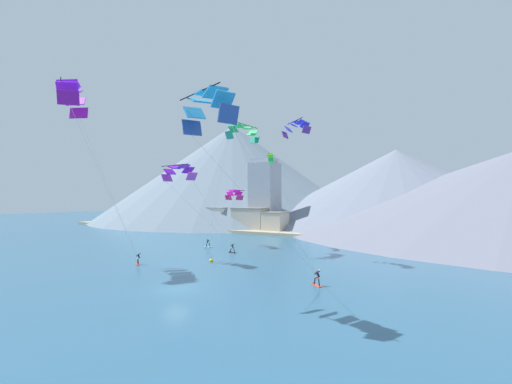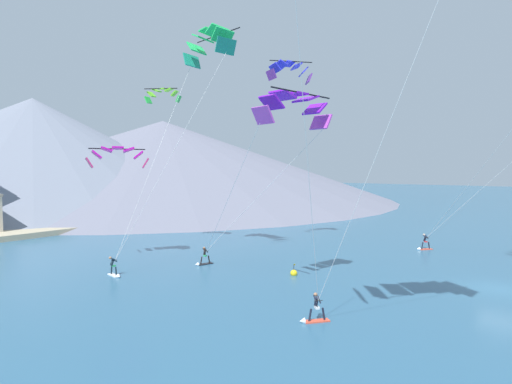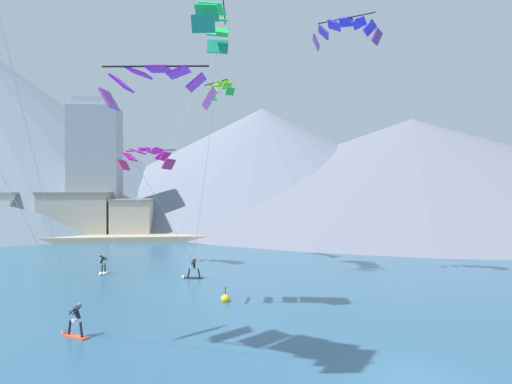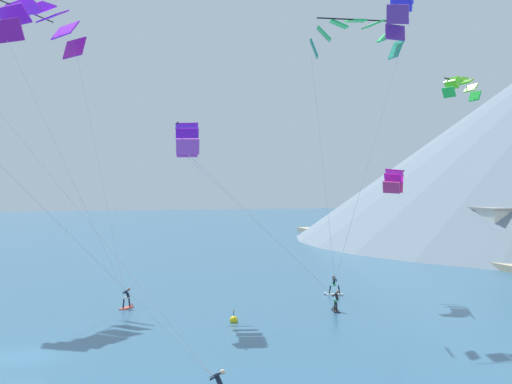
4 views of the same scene
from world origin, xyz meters
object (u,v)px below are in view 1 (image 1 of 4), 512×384
Objects in this scene: parafoil_kite_far_left at (179,171)px; kitesurfer_far_left at (232,250)px; parafoil_kite_near_trail at (72,95)px; parafoil_kite_distant_mid_solo at (270,157)px; kitesurfer_mid_center at (207,245)px; race_marker_buoy at (211,261)px; kitesurfer_near_trail at (138,261)px; parafoil_kite_distant_high_outer at (234,193)px; parafoil_kite_near_lead at (208,107)px; parafoil_kite_mid_center at (243,131)px; parafoil_kite_distant_low_drift at (296,127)px; kitesurfer_near_lead at (316,280)px.

kitesurfer_far_left is at bearing 81.05° from parafoil_kite_far_left.
parafoil_kite_distant_mid_solo is (13.26, 29.44, -5.55)m from parafoil_kite_near_trail.
parafoil_kite_far_left is (5.38, -13.27, 12.21)m from kitesurfer_mid_center.
race_marker_buoy is at bearing -91.85° from parafoil_kite_distant_mid_solo.
parafoil_kite_distant_mid_solo is at bearing 77.33° from parafoil_kite_far_left.
kitesurfer_near_trail is 17.14m from kitesurfer_mid_center.
parafoil_kite_distant_high_outer is at bearing 76.45° from parafoil_kite_near_trail.
parafoil_kite_near_lead is 0.81× the size of parafoil_kite_mid_center.
kitesurfer_mid_center is 1.74× the size of race_marker_buoy.
parafoil_kite_near_trail reaches higher than parafoil_kite_near_lead.
parafoil_kite_distant_mid_solo is 23.50m from race_marker_buoy.
race_marker_buoy is at bearing 39.57° from kitesurfer_near_trail.
parafoil_kite_distant_low_drift is (15.92, -7.85, 9.42)m from parafoil_kite_distant_high_outer.
parafoil_kite_mid_center is (7.11, 15.25, 19.42)m from kitesurfer_near_trail.
parafoil_kite_distant_low_drift is at bearing -10.94° from kitesurfer_mid_center.
parafoil_kite_far_left is 3.17× the size of parafoil_kite_distant_mid_solo.
kitesurfer_near_lead is 0.96× the size of kitesurfer_far_left.
race_marker_buoy is (3.80, 2.43, -12.52)m from parafoil_kite_far_left.
kitesurfer_near_lead reaches higher than kitesurfer_mid_center.
parafoil_kite_near_lead is 3.12× the size of parafoil_kite_distant_low_drift.
parafoil_kite_near_trail is at bearing -135.46° from race_marker_buoy.
parafoil_kite_near_trail reaches higher than parafoil_kite_distant_low_drift.
parafoil_kite_mid_center reaches higher than parafoil_kite_distant_low_drift.
kitesurfer_near_lead is 0.08× the size of parafoil_kite_near_trail.
kitesurfer_near_lead is 20.10m from parafoil_kite_near_lead.
race_marker_buoy is (-12.37, 16.67, -16.02)m from parafoil_kite_near_lead.
kitesurfer_near_trail reaches higher than race_marker_buoy.
parafoil_kite_far_left reaches higher than kitesurfer_mid_center.
parafoil_kite_mid_center is 21.68m from race_marker_buoy.
parafoil_kite_near_trail reaches higher than parafoil_kite_far_left.
parafoil_kite_distant_low_drift reaches higher than parafoil_kite_distant_mid_solo.
kitesurfer_mid_center is (-26.36, 15.86, -0.04)m from kitesurfer_near_lead.
parafoil_kite_distant_low_drift is 1.33× the size of parafoil_kite_distant_mid_solo.
parafoil_kite_distant_low_drift reaches higher than kitesurfer_near_trail.
kitesurfer_near_lead reaches higher than race_marker_buoy.
kitesurfer_near_trail is 28.86m from parafoil_kite_distant_low_drift.
parafoil_kite_distant_high_outer reaches higher than kitesurfer_near_lead.
parafoil_kite_near_trail is at bearing -98.58° from kitesurfer_mid_center.
kitesurfer_near_lead is 23.41m from kitesurfer_far_left.
parafoil_kite_distant_mid_solo reaches higher than kitesurfer_mid_center.
parafoil_kite_near_trail is 16.36m from parafoil_kite_far_left.
kitesurfer_mid_center is 31.95m from parafoil_kite_near_trail.
kitesurfer_mid_center is 14.21m from race_marker_buoy.
race_marker_buoy is (9.19, -10.83, -0.31)m from kitesurfer_mid_center.
kitesurfer_near_lead is at bearing -16.33° from race_marker_buoy.
parafoil_kite_near_lead is at bearing -112.42° from kitesurfer_near_lead.
kitesurfer_near_lead is 37.56m from parafoil_kite_near_trail.
parafoil_kite_distant_high_outer is at bearing 86.08° from kitesurfer_near_trail.
parafoil_kite_near_trail is at bearing -114.24° from parafoil_kite_distant_mid_solo.
parafoil_kite_near_lead is at bearing -51.91° from kitesurfer_mid_center.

